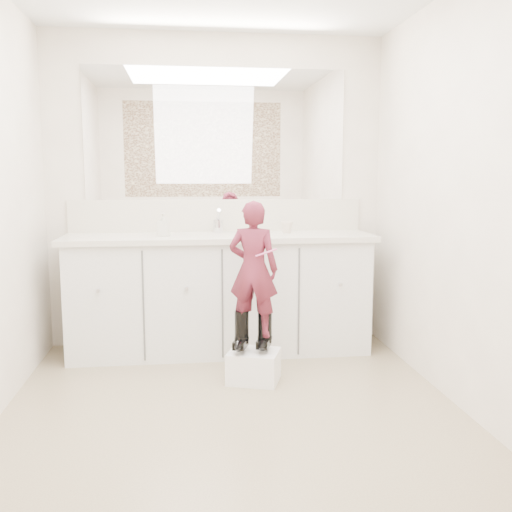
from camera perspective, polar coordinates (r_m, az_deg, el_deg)
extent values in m
plane|color=#806953|center=(3.28, -2.16, -15.80)|extent=(3.00, 3.00, 0.00)
plane|color=beige|center=(4.50, -3.93, 6.43)|extent=(2.60, 0.00, 2.60)
plane|color=beige|center=(1.52, 2.59, 3.14)|extent=(2.60, 0.00, 2.60)
plane|color=beige|center=(3.37, 20.40, 5.39)|extent=(0.00, 3.00, 3.00)
cube|color=silver|center=(4.32, -3.62, -4.00)|extent=(2.20, 0.55, 0.85)
cube|color=beige|center=(4.23, -3.66, 1.85)|extent=(2.28, 0.58, 0.04)
cube|color=beige|center=(4.49, -3.89, 4.07)|extent=(2.28, 0.03, 0.25)
cube|color=white|center=(4.50, -3.98, 12.04)|extent=(2.00, 0.02, 1.00)
cube|color=#472819|center=(1.56, 2.64, 19.92)|extent=(2.00, 0.01, 1.20)
cylinder|color=silver|center=(4.39, -3.80, 2.99)|extent=(0.08, 0.08, 0.10)
imported|color=beige|center=(4.38, 3.11, 2.90)|extent=(0.12, 0.12, 0.09)
imported|color=beige|center=(4.19, -9.24, 3.12)|extent=(0.09, 0.09, 0.17)
cube|color=white|center=(3.76, -0.23, -10.97)|extent=(0.39, 0.35, 0.20)
imported|color=#9B2F4E|center=(3.62, -0.27, -1.31)|extent=(0.37, 0.30, 0.87)
cylinder|color=pink|center=(3.54, 1.01, 0.34)|extent=(0.13, 0.06, 0.06)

